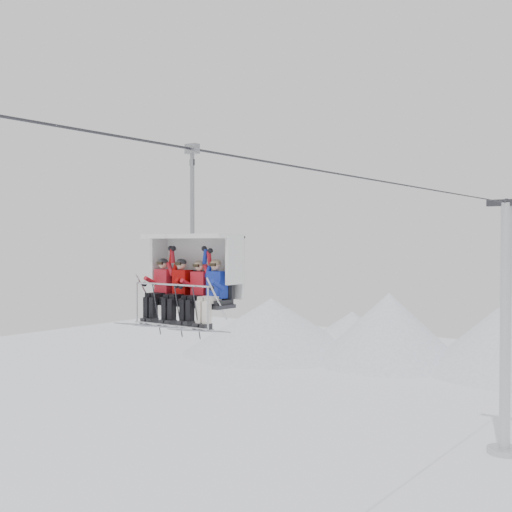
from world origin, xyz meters
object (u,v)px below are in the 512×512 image
Objects in this scene: skier_center_right at (197,290)px; skier_far_right at (213,291)px; lift_tower_right at (505,345)px; chairlift_carrier at (196,268)px; skier_far_left at (160,288)px; skier_center_left at (179,289)px.

skier_center_right is 0.47m from skier_far_right.
lift_tower_right is 24.73m from chairlift_carrier.
skier_far_left is 1.00× the size of skier_center_left.
skier_far_left is (-0.82, -0.30, -0.46)m from chairlift_carrier.
chairlift_carrier is 0.61m from skier_center_left.
lift_tower_right is 7.99× the size of skier_far_left.
skier_far_left is 1.58m from skier_far_right.
skier_far_right is at bearing -21.64° from chairlift_carrier.
lift_tower_right is 7.99× the size of skier_center_right.
skier_center_left is at bearing 179.50° from skier_center_right.
chairlift_carrier is 2.36× the size of skier_center_left.
chairlift_carrier is 0.64m from skier_center_right.
chairlift_carrier reaches higher than skier_far_left.
skier_far_right is at bearing 0.00° from skier_far_left.
lift_tower_right is at bearing 90.69° from skier_center_right.
lift_tower_right reaches higher than skier_center_left.
skier_center_left is 0.54m from skier_center_right.
lift_tower_right is 24.95m from skier_far_left.
skier_center_left is 1.00× the size of skier_center_right.
lift_tower_right is 24.94m from skier_center_right.
lift_tower_right is 3.38× the size of chairlift_carrier.
skier_far_right is at bearing 0.00° from skier_center_left.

